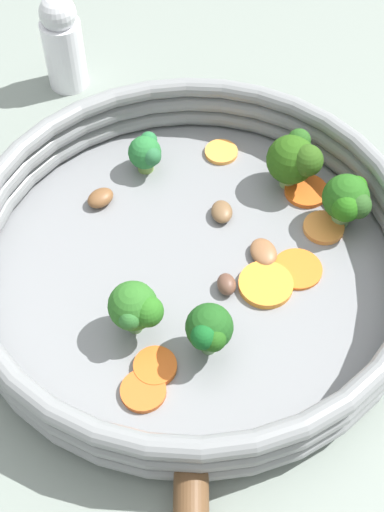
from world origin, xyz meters
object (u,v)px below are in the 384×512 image
at_px(carrot_slice_6, 297,269).
at_px(mushroom_piece_2, 263,252).
at_px(carrot_slice_3, 324,228).
at_px(broccoli_floret_0, 135,308).
at_px(broccoli_floret_4, 146,152).
at_px(carrot_slice_2, 143,391).
at_px(carrot_slice_5, 155,366).
at_px(broccoli_floret_1, 348,200).
at_px(broccoli_floret_3, 209,331).
at_px(carrot_slice_4, 221,152).
at_px(mushroom_piece_3, 226,284).
at_px(skillet, 192,271).
at_px(broccoli_floret_2, 295,159).
at_px(mushroom_piece_0, 100,198).
at_px(carrot_slice_0, 306,191).
at_px(carrot_slice_1, 266,284).
at_px(mushroom_piece_1, 222,212).
at_px(salt_shaker, 63,43).

height_order(carrot_slice_6, mushroom_piece_2, mushroom_piece_2).
xyz_separation_m(carrot_slice_3, broccoli_floret_0, (0.14, 0.13, 0.03)).
xyz_separation_m(broccoli_floret_0, broccoli_floret_4, (0.03, -0.17, -0.01)).
xyz_separation_m(carrot_slice_2, mushroom_piece_2, (-0.07, -0.14, 0.00)).
height_order(broccoli_floret_0, mushroom_piece_2, broccoli_floret_0).
height_order(carrot_slice_5, broccoli_floret_0, broccoli_floret_0).
distance_m(carrot_slice_3, broccoli_floret_1, 0.03).
bearing_deg(broccoli_floret_1, carrot_slice_6, 58.71).
xyz_separation_m(carrot_slice_2, broccoli_floret_3, (-0.04, -0.04, 0.03)).
distance_m(carrot_slice_4, carrot_slice_6, 0.15).
bearing_deg(broccoli_floret_0, carrot_slice_2, 106.30).
xyz_separation_m(carrot_slice_5, mushroom_piece_3, (-0.04, -0.08, 0.00)).
xyz_separation_m(broccoli_floret_4, mushroom_piece_2, (-0.12, 0.08, -0.02)).
distance_m(skillet, broccoli_floret_2, 0.13).
distance_m(carrot_slice_4, broccoli_floret_4, 0.07).
xyz_separation_m(carrot_slice_2, broccoli_floret_0, (0.01, -0.05, 0.03)).
relative_size(skillet, broccoli_floret_1, 6.84).
distance_m(carrot_slice_3, broccoli_floret_0, 0.19).
relative_size(carrot_slice_5, mushroom_piece_0, 1.31).
bearing_deg(broccoli_floret_3, broccoli_floret_0, -10.11).
relative_size(carrot_slice_0, carrot_slice_1, 0.87).
bearing_deg(carrot_slice_2, mushroom_piece_2, -117.80).
height_order(broccoli_floret_3, mushroom_piece_0, broccoli_floret_3).
distance_m(skillet, mushroom_piece_1, 0.06).
relative_size(carrot_slice_2, broccoli_floret_2, 0.63).
relative_size(carrot_slice_6, mushroom_piece_2, 1.43).
bearing_deg(broccoli_floret_2, skillet, 55.39).
height_order(carrot_slice_2, broccoli_floret_1, broccoli_floret_1).
height_order(carrot_slice_5, salt_shaker, salt_shaker).
relative_size(carrot_slice_1, carrot_slice_5, 1.36).
distance_m(carrot_slice_1, broccoli_floret_2, 0.12).
distance_m(carrot_slice_6, broccoli_floret_1, 0.07).
distance_m(carrot_slice_1, broccoli_floret_4, 0.17).
distance_m(mushroom_piece_0, salt_shaker, 0.18).
distance_m(carrot_slice_6, broccoli_floret_3, 0.11).
bearing_deg(carrot_slice_1, mushroom_piece_3, 13.77).
height_order(skillet, mushroom_piece_2, mushroom_piece_2).
relative_size(broccoli_floret_2, broccoli_floret_3, 1.09).
relative_size(broccoli_floret_1, broccoli_floret_3, 1.04).
height_order(carrot_slice_1, broccoli_floret_1, broccoli_floret_1).
xyz_separation_m(skillet, carrot_slice_3, (-0.11, -0.06, 0.01)).
bearing_deg(carrot_slice_5, broccoli_floret_2, -112.68).
height_order(carrot_slice_1, mushroom_piece_0, mushroom_piece_0).
relative_size(skillet, broccoli_floret_2, 6.50).
distance_m(broccoli_floret_0, broccoli_floret_2, 0.20).
bearing_deg(carrot_slice_5, carrot_slice_0, -116.97).
relative_size(carrot_slice_3, broccoli_floret_1, 0.69).
distance_m(carrot_slice_1, carrot_slice_3, 0.08).
relative_size(carrot_slice_3, carrot_slice_6, 0.86).
xyz_separation_m(carrot_slice_5, mushroom_piece_2, (-0.07, -0.12, 0.00)).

